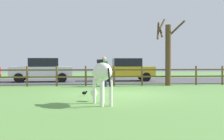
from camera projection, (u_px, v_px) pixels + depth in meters
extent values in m
plane|color=#5B8C42|center=(120.00, 94.00, 13.33)|extent=(60.00, 60.00, 0.00)
cube|color=#47474C|center=(102.00, 81.00, 22.57)|extent=(28.00, 7.40, 0.05)
cylinder|color=brown|center=(27.00, 76.00, 17.77)|extent=(0.11, 0.11, 1.13)
cylinder|color=brown|center=(57.00, 76.00, 17.96)|extent=(0.11, 0.11, 1.13)
cylinder|color=brown|center=(86.00, 76.00, 18.14)|extent=(0.11, 0.11, 1.13)
cylinder|color=brown|center=(114.00, 76.00, 18.33)|extent=(0.11, 0.11, 1.13)
cylinder|color=brown|center=(142.00, 76.00, 18.51)|extent=(0.11, 0.11, 1.13)
cylinder|color=brown|center=(169.00, 75.00, 18.70)|extent=(0.11, 0.11, 1.13)
cylinder|color=brown|center=(196.00, 75.00, 18.88)|extent=(0.11, 0.11, 1.13)
cylinder|color=brown|center=(222.00, 75.00, 19.07)|extent=(0.11, 0.11, 1.13)
cube|color=brown|center=(100.00, 77.00, 18.24)|extent=(21.08, 0.06, 0.09)
cube|color=brown|center=(100.00, 70.00, 18.23)|extent=(21.08, 0.06, 0.09)
cylinder|color=#513A23|center=(168.00, 55.00, 18.31)|extent=(0.32, 0.32, 3.48)
cylinder|color=#513A23|center=(161.00, 32.00, 18.28)|extent=(0.22, 0.91, 0.68)
cylinder|color=#513A23|center=(177.00, 28.00, 18.57)|extent=(0.59, 1.31, 0.77)
cylinder|color=#513A23|center=(158.00, 30.00, 18.38)|extent=(0.47, 1.20, 1.11)
cylinder|color=#513A23|center=(161.00, 26.00, 18.50)|extent=(0.67, 0.78, 0.88)
ellipsoid|color=white|center=(102.00, 72.00, 9.96)|extent=(0.74, 1.32, 0.56)
cylinder|color=white|center=(94.00, 91.00, 10.30)|extent=(0.11, 0.11, 0.78)
cylinder|color=white|center=(103.00, 91.00, 10.40)|extent=(0.11, 0.11, 0.78)
cylinder|color=white|center=(102.00, 94.00, 9.55)|extent=(0.11, 0.11, 0.78)
cylinder|color=white|center=(111.00, 93.00, 9.64)|extent=(0.11, 0.11, 0.78)
cylinder|color=white|center=(97.00, 77.00, 10.46)|extent=(0.36, 0.63, 0.51)
ellipsoid|color=white|center=(94.00, 93.00, 10.87)|extent=(0.29, 0.47, 0.24)
cube|color=black|center=(100.00, 61.00, 10.19)|extent=(0.16, 0.56, 0.12)
cylinder|color=black|center=(109.00, 77.00, 9.33)|extent=(0.09, 0.20, 0.54)
cylinder|color=black|center=(84.00, 95.00, 12.61)|extent=(0.01, 0.01, 0.06)
cylinder|color=black|center=(84.00, 95.00, 12.57)|extent=(0.01, 0.01, 0.06)
ellipsoid|color=black|center=(84.00, 93.00, 12.59)|extent=(0.18, 0.10, 0.12)
sphere|color=black|center=(87.00, 92.00, 12.60)|extent=(0.07, 0.07, 0.07)
cube|color=yellow|center=(125.00, 72.00, 22.19)|extent=(4.04, 1.79, 0.70)
cube|color=black|center=(127.00, 62.00, 22.19)|extent=(1.94, 1.61, 0.56)
cylinder|color=black|center=(106.00, 77.00, 21.23)|extent=(0.60, 0.19, 0.60)
cylinder|color=black|center=(104.00, 76.00, 22.92)|extent=(0.60, 0.19, 0.60)
cylinder|color=black|center=(146.00, 77.00, 21.48)|extent=(0.60, 0.19, 0.60)
cylinder|color=black|center=(142.00, 76.00, 23.17)|extent=(0.60, 0.19, 0.60)
cube|color=white|center=(41.00, 72.00, 21.14)|extent=(4.06, 1.84, 0.70)
cube|color=black|center=(44.00, 62.00, 21.14)|extent=(1.95, 1.63, 0.56)
cylinder|color=black|center=(19.00, 78.00, 20.10)|extent=(0.61, 0.20, 0.60)
cylinder|color=black|center=(22.00, 77.00, 21.78)|extent=(0.61, 0.20, 0.60)
cylinder|color=black|center=(62.00, 78.00, 20.50)|extent=(0.61, 0.20, 0.60)
cylinder|color=black|center=(62.00, 77.00, 22.18)|extent=(0.61, 0.20, 0.60)
cylinder|color=#232847|center=(102.00, 79.00, 17.41)|extent=(0.14, 0.14, 0.82)
cylinder|color=#232847|center=(106.00, 79.00, 17.44)|extent=(0.14, 0.14, 0.82)
cube|color=#38844C|center=(104.00, 66.00, 17.41)|extent=(0.37, 0.24, 0.58)
sphere|color=tan|center=(104.00, 59.00, 17.40)|extent=(0.22, 0.22, 0.22)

